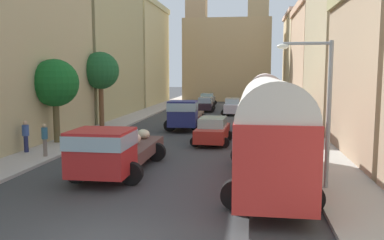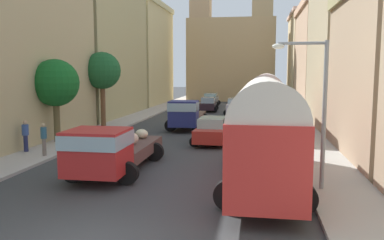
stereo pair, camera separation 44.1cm
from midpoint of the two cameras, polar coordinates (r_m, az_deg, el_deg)
ground_plane at (r=36.28m, az=2.08°, el=-0.09°), size 154.00×154.00×0.00m
sidewalk_left at (r=37.75m, az=-8.92°, el=0.21°), size 2.50×70.00×0.14m
sidewalk_right at (r=36.21m, az=13.56°, el=-0.18°), size 2.50×70.00×0.14m
building_left_1 at (r=27.70m, az=-24.81°, el=9.77°), size 5.13×13.82×12.20m
building_left_2 at (r=40.77m, az=-13.11°, el=10.44°), size 5.14×14.27×14.05m
building_left_3 at (r=54.69m, az=-7.09°, el=9.24°), size 4.50×13.68×13.34m
building_right_2 at (r=34.25m, az=21.19°, el=10.44°), size 5.67×11.18×13.60m
building_right_3 at (r=46.26m, az=17.31°, el=8.34°), size 5.45×12.98×11.59m
building_right_4 at (r=59.50m, az=15.35°, el=8.43°), size 5.50×12.33×12.48m
distant_church at (r=61.72m, az=4.76°, el=9.49°), size 12.86×6.36×20.07m
parked_bus_0 at (r=15.77m, az=10.05°, el=-0.87°), size 3.26×9.99×4.15m
parked_bus_1 at (r=29.69m, az=9.87°, el=2.83°), size 3.41×8.87×4.24m
cargo_truck_0 at (r=17.43m, az=-11.65°, el=-4.01°), size 3.15×7.15×2.17m
cargo_truck_1 at (r=30.75m, az=-1.32°, el=0.86°), size 3.03×7.08×2.29m
car_0 at (r=44.68m, az=1.58°, el=2.23°), size 2.31×4.11×1.56m
car_1 at (r=52.44m, az=1.93°, el=2.94°), size 2.40×4.41×1.57m
car_2 at (r=24.76m, az=2.43°, el=-1.48°), size 2.43×4.32×1.61m
car_3 at (r=41.60m, az=5.43°, el=1.93°), size 2.19×4.24×1.67m
pedestrian_0 at (r=23.19m, az=-22.94°, el=-1.99°), size 0.42×0.42×1.82m
pedestrian_1 at (r=21.70m, az=-20.63°, el=-2.46°), size 0.42×0.42×1.81m
streetlamp_near at (r=15.25m, az=16.87°, el=2.76°), size 1.98×0.28×5.50m
roadside_tree_1 at (r=25.58m, az=-19.26°, el=4.89°), size 2.84×2.84×5.15m
roadside_tree_2 at (r=32.34m, az=-13.19°, el=6.73°), size 2.89×2.89×5.91m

